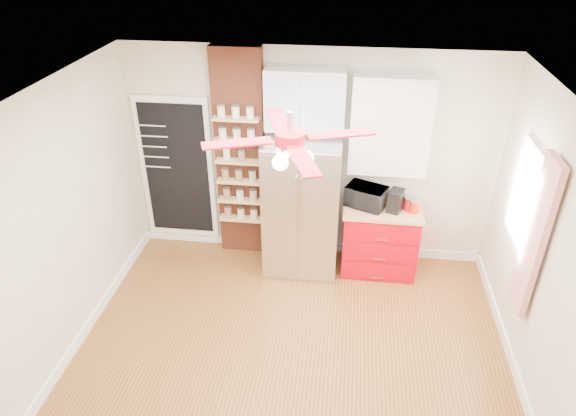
# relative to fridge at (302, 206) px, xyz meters

# --- Properties ---
(floor) EXTENTS (4.50, 4.50, 0.00)m
(floor) POSITION_rel_fridge_xyz_m (0.05, -1.63, -0.88)
(floor) COLOR brown
(floor) RESTS_ON ground
(ceiling) EXTENTS (4.50, 4.50, 0.00)m
(ceiling) POSITION_rel_fridge_xyz_m (0.05, -1.63, 1.83)
(ceiling) COLOR white
(ceiling) RESTS_ON wall_back
(wall_back) EXTENTS (4.50, 0.02, 2.70)m
(wall_back) POSITION_rel_fridge_xyz_m (0.05, 0.37, 0.48)
(wall_back) COLOR beige
(wall_back) RESTS_ON floor
(wall_left) EXTENTS (0.02, 4.00, 2.70)m
(wall_left) POSITION_rel_fridge_xyz_m (-2.20, -1.63, 0.48)
(wall_left) COLOR beige
(wall_left) RESTS_ON floor
(wall_right) EXTENTS (0.02, 4.00, 2.70)m
(wall_right) POSITION_rel_fridge_xyz_m (2.30, -1.63, 0.48)
(wall_right) COLOR beige
(wall_right) RESTS_ON floor
(chalkboard) EXTENTS (0.95, 0.05, 1.95)m
(chalkboard) POSITION_rel_fridge_xyz_m (-1.65, 0.33, 0.23)
(chalkboard) COLOR white
(chalkboard) RESTS_ON wall_back
(brick_pillar) EXTENTS (0.60, 0.16, 2.70)m
(brick_pillar) POSITION_rel_fridge_xyz_m (-0.80, 0.29, 0.48)
(brick_pillar) COLOR brown
(brick_pillar) RESTS_ON floor
(fridge) EXTENTS (0.90, 0.70, 1.75)m
(fridge) POSITION_rel_fridge_xyz_m (0.00, 0.00, 0.00)
(fridge) COLOR silver
(fridge) RESTS_ON floor
(upper_glass_cabinet) EXTENTS (0.90, 0.35, 0.70)m
(upper_glass_cabinet) POSITION_rel_fridge_xyz_m (0.00, 0.20, 1.27)
(upper_glass_cabinet) COLOR white
(upper_glass_cabinet) RESTS_ON wall_back
(red_cabinet) EXTENTS (0.94, 0.64, 0.90)m
(red_cabinet) POSITION_rel_fridge_xyz_m (0.97, 0.05, -0.42)
(red_cabinet) COLOR #BC0010
(red_cabinet) RESTS_ON floor
(upper_shelf_unit) EXTENTS (0.90, 0.30, 1.15)m
(upper_shelf_unit) POSITION_rel_fridge_xyz_m (0.97, 0.22, 1.00)
(upper_shelf_unit) COLOR white
(upper_shelf_unit) RESTS_ON wall_back
(window) EXTENTS (0.04, 0.75, 1.05)m
(window) POSITION_rel_fridge_xyz_m (2.28, -0.73, 0.68)
(window) COLOR white
(window) RESTS_ON wall_right
(curtain) EXTENTS (0.06, 0.40, 1.55)m
(curtain) POSITION_rel_fridge_xyz_m (2.23, -1.28, 0.57)
(curtain) COLOR red
(curtain) RESTS_ON wall_right
(ceiling_fan) EXTENTS (1.40, 1.40, 0.44)m
(ceiling_fan) POSITION_rel_fridge_xyz_m (0.05, -1.63, 1.55)
(ceiling_fan) COLOR silver
(ceiling_fan) RESTS_ON ceiling
(toaster_oven) EXTENTS (0.55, 0.47, 0.26)m
(toaster_oven) POSITION_rel_fridge_xyz_m (0.76, 0.06, 0.15)
(toaster_oven) COLOR black
(toaster_oven) RESTS_ON red_cabinet
(coffee_maker) EXTENTS (0.21, 0.25, 0.27)m
(coffee_maker) POSITION_rel_fridge_xyz_m (1.11, -0.01, 0.16)
(coffee_maker) COLOR black
(coffee_maker) RESTS_ON red_cabinet
(canister_left) EXTENTS (0.13, 0.13, 0.15)m
(canister_left) POSITION_rel_fridge_xyz_m (1.33, -0.03, 0.10)
(canister_left) COLOR red
(canister_left) RESTS_ON red_cabinet
(canister_right) EXTENTS (0.14, 0.14, 0.16)m
(canister_right) POSITION_rel_fridge_xyz_m (1.26, 0.04, 0.10)
(canister_right) COLOR red
(canister_right) RESTS_ON red_cabinet
(pantry_jar_oats) EXTENTS (0.09, 0.09, 0.14)m
(pantry_jar_oats) POSITION_rel_fridge_xyz_m (-0.94, 0.17, 0.57)
(pantry_jar_oats) COLOR beige
(pantry_jar_oats) RESTS_ON brick_pillar
(pantry_jar_beans) EXTENTS (0.09, 0.09, 0.12)m
(pantry_jar_beans) POSITION_rel_fridge_xyz_m (-0.75, 0.15, 0.56)
(pantry_jar_beans) COLOR brown
(pantry_jar_beans) RESTS_ON brick_pillar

